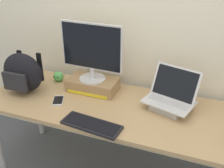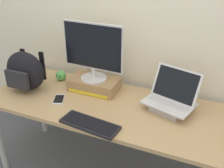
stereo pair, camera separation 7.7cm
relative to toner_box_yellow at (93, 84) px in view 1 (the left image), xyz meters
name	(u,v)px [view 1 (the left image)]	position (x,y,z in m)	size (l,w,h in m)	color
back_wall	(132,15)	(0.23, 0.29, 0.53)	(7.00, 0.10, 2.60)	silver
desk	(112,112)	(0.23, -0.17, -0.12)	(1.96, 0.71, 0.72)	tan
toner_box_yellow	(93,84)	(0.00, 0.00, 0.00)	(0.40, 0.23, 0.10)	#9E7A51
desktop_monitor	(91,51)	(0.00, 0.00, 0.29)	(0.51, 0.21, 0.46)	silver
open_laptop	(170,101)	(0.64, -0.06, 0.01)	(0.40, 0.34, 0.30)	#ADADB2
external_keyboard	(91,125)	(0.20, -0.46, -0.04)	(0.42, 0.19, 0.02)	black
messenger_backpack	(23,73)	(-0.52, -0.21, 0.11)	(0.34, 0.24, 0.32)	black
cell_phone	(58,101)	(-0.18, -0.26, -0.04)	(0.13, 0.17, 0.01)	silver
plush_toy	(58,76)	(-0.35, 0.04, 0.00)	(0.09, 0.09, 0.09)	#56B256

